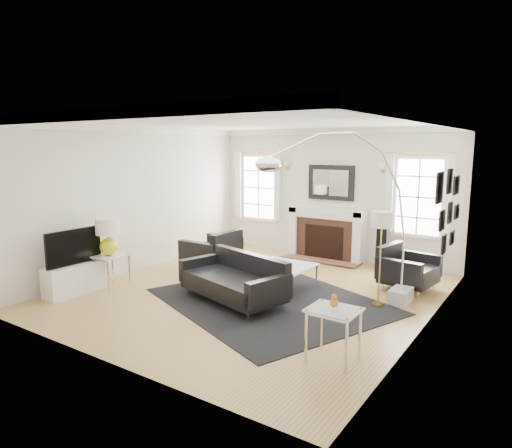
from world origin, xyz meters
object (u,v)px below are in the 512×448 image
Objects in this scene: gourd_lamp at (108,234)px; arc_floor_lamp at (338,211)px; sofa at (236,281)px; armchair_right at (405,269)px; fireplace at (326,234)px; armchair_left at (214,252)px; coffee_table at (283,267)px.

arc_floor_lamp is (3.60, 1.34, 0.52)m from gourd_lamp.
sofa is 2.94m from armchair_right.
fireplace reaches higher than armchair_left.
coffee_table is (0.31, -2.37, -0.15)m from fireplace.
gourd_lamp reaches higher than coffee_table.
sofa is 1.89m from armchair_left.
gourd_lamp reaches higher than sofa.
sofa is (0.00, -3.29, -0.22)m from fireplace.
armchair_right is at bearing -30.13° from fireplace.
coffee_table is 0.35× the size of arc_floor_lamp.
gourd_lamp is (-2.20, -3.96, 0.41)m from fireplace.
sofa is 1.93m from arc_floor_lamp.
coffee_table is at bearing 71.62° from sofa.
armchair_right is 2.10m from coffee_table.
fireplace is 2.37m from armchair_right.
armchair_right reaches higher than sofa.
sofa is at bearing -154.49° from arc_floor_lamp.
arc_floor_lamp is (1.10, -0.25, 1.09)m from coffee_table.
coffee_table is at bearing -145.60° from armchair_right.
armchair_right is 1.08× the size of coffee_table.
armchair_left is 3.59m from armchair_right.
arc_floor_lamp is at bearing -113.86° from armchair_right.
fireplace is 3.12m from arc_floor_lamp.
arc_floor_lamp is at bearing -13.02° from coffee_table.
gourd_lamp is at bearing -159.67° from arc_floor_lamp.
fireplace is at bearing 97.38° from coffee_table.
gourd_lamp is (-2.20, -0.67, 0.62)m from sofa.
sofa reaches higher than coffee_table.
armchair_right is 0.38× the size of arc_floor_lamp.
arc_floor_lamp reaches higher than sofa.
fireplace is 1.79× the size of coffee_table.
armchair_left is at bearing 139.47° from sofa.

